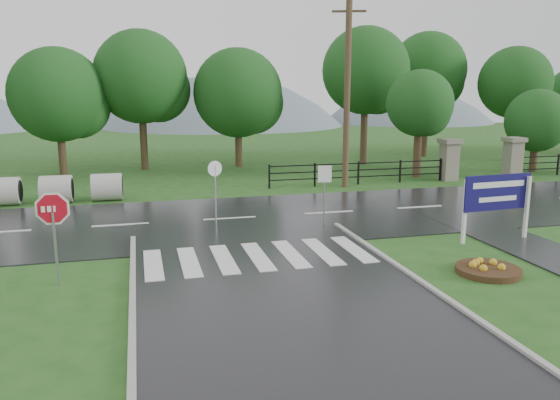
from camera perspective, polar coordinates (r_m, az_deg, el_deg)
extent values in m
plane|color=#23501A|center=(11.60, 3.13, -13.36)|extent=(120.00, 120.00, 0.00)
cube|color=black|center=(20.85, -5.27, -2.04)|extent=(90.00, 8.00, 0.04)
cube|color=#29292C|center=(18.92, 24.51, -4.47)|extent=(2.20, 11.00, 0.04)
cube|color=silver|center=(15.76, -13.11, -6.57)|extent=(0.50, 2.80, 0.02)
cube|color=silver|center=(15.81, -9.47, -6.37)|extent=(0.50, 2.80, 0.02)
cube|color=silver|center=(15.92, -5.86, -6.14)|extent=(0.50, 2.80, 0.02)
cube|color=silver|center=(16.09, -2.32, -5.89)|extent=(0.50, 2.80, 0.02)
cube|color=silver|center=(16.32, 1.12, -5.63)|extent=(0.50, 2.80, 0.02)
cube|color=silver|center=(16.61, 4.46, -5.36)|extent=(0.50, 2.80, 0.02)
cube|color=silver|center=(16.96, 7.67, -5.07)|extent=(0.50, 2.80, 0.02)
cube|color=gray|center=(30.91, 17.24, 3.82)|extent=(0.80, 0.80, 2.00)
cube|color=#6B6659|center=(30.79, 17.37, 5.89)|extent=(1.00, 1.00, 0.24)
cube|color=gray|center=(33.19, 23.14, 3.91)|extent=(0.80, 0.80, 2.00)
cube|color=#6B6659|center=(33.08, 23.29, 5.83)|extent=(1.00, 1.00, 0.24)
cube|color=black|center=(28.59, 8.18, 2.42)|extent=(9.50, 0.05, 0.05)
cube|color=black|center=(28.54, 8.20, 3.11)|extent=(9.50, 0.05, 0.05)
cube|color=black|center=(28.49, 8.22, 3.81)|extent=(9.50, 0.05, 0.05)
cube|color=black|center=(27.09, -1.13, 2.46)|extent=(0.08, 0.08, 1.20)
cube|color=black|center=(30.70, 16.40, 3.07)|extent=(0.08, 0.08, 1.20)
cube|color=black|center=(33.55, 23.76, 3.24)|extent=(0.08, 0.08, 1.20)
sphere|color=slate|center=(79.02, -5.91, -4.80)|extent=(48.00, 48.00, 48.00)
sphere|color=slate|center=(86.52, 12.68, -0.63)|extent=(36.00, 36.00, 36.00)
cylinder|color=#9E9B93|center=(25.98, -26.91, 0.81)|extent=(1.30, 1.20, 1.20)
cylinder|color=#9E9B93|center=(25.61, -22.32, 1.06)|extent=(1.30, 1.20, 1.20)
cylinder|color=#9E9B93|center=(25.41, -17.63, 1.31)|extent=(1.30, 1.20, 1.20)
cube|color=#939399|center=(14.78, -22.38, -4.79)|extent=(0.06, 0.06, 1.89)
cylinder|color=white|center=(14.55, -22.69, -0.84)|extent=(1.13, 0.11, 1.14)
cylinder|color=red|center=(14.54, -22.69, -0.85)|extent=(0.99, 0.11, 0.99)
cube|color=silver|center=(18.27, 18.74, -1.18)|extent=(0.11, 0.11, 2.10)
cube|color=silver|center=(19.63, 24.38, -0.76)|extent=(0.11, 0.11, 2.10)
cube|color=#110C50|center=(18.82, 21.79, 0.75)|extent=(2.51, 0.26, 1.15)
cube|color=white|center=(18.75, 21.92, 1.52)|extent=(1.99, 0.17, 0.19)
cube|color=white|center=(18.83, 21.81, 0.11)|extent=(1.46, 0.12, 0.16)
cylinder|color=#332111|center=(15.82, 20.90, -6.88)|extent=(1.71, 1.71, 0.17)
cube|color=#939399|center=(19.62, 4.64, 0.22)|extent=(0.04, 0.04, 2.07)
cube|color=white|center=(19.45, 4.70, 2.73)|extent=(0.49, 0.09, 0.60)
cylinder|color=#939399|center=(19.68, -6.77, 0.42)|extent=(0.07, 0.07, 2.22)
cylinder|color=white|center=(19.49, -6.83, 3.28)|extent=(0.53, 0.20, 0.55)
cylinder|color=#473523|center=(27.42, 7.03, 10.90)|extent=(0.31, 0.31, 9.22)
cube|color=brown|center=(27.66, 7.23, 18.98)|extent=(1.58, 0.64, 0.10)
cylinder|color=#3D2B1C|center=(31.56, 14.18, 5.44)|extent=(0.44, 0.44, 3.42)
sphere|color=#144317|center=(31.41, 14.40, 9.78)|extent=(3.67, 3.67, 3.67)
cylinder|color=#3D2B1C|center=(35.95, 25.03, 4.71)|extent=(0.43, 0.43, 2.54)
sphere|color=#144317|center=(35.81, 25.27, 7.52)|extent=(3.68, 3.68, 3.68)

